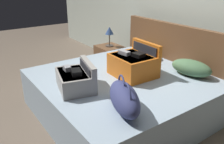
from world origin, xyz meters
TOP-DOWN VIEW (x-y plane):
  - ground_plane at (0.00, 0.00)m, footprint 12.00×12.00m
  - back_wall at (0.00, 1.65)m, footprint 8.00×0.10m
  - bed at (0.00, 0.40)m, footprint 1.94×1.87m
  - headboard at (0.00, 1.38)m, footprint 1.98×0.08m
  - hard_case_large at (0.04, 0.55)m, footprint 0.51×0.46m
  - hard_case_medium at (-0.04, -0.20)m, footprint 0.55×0.46m
  - duffel_bag at (0.62, -0.05)m, footprint 0.64×0.45m
  - pillow_near_headboard at (0.44, 1.13)m, footprint 0.55×0.36m
  - pillow_center_head at (-0.43, 1.16)m, footprint 0.52×0.29m
  - nightstand at (-1.25, 1.09)m, footprint 0.44×0.40m
  - table_lamp at (-1.25, 1.09)m, footprint 0.15×0.15m

SIDE VIEW (x-z plane):
  - ground_plane at x=0.00m, z-range 0.00..0.00m
  - nightstand at x=-1.25m, z-range 0.00..0.47m
  - bed at x=0.00m, z-range 0.00..0.49m
  - headboard at x=0.00m, z-range 0.00..1.01m
  - pillow_center_head at x=-0.43m, z-range 0.49..0.64m
  - pillow_near_headboard at x=0.44m, z-range 0.49..0.68m
  - hard_case_medium at x=-0.04m, z-range 0.45..0.75m
  - duffel_bag at x=0.62m, z-range 0.46..0.77m
  - hard_case_large at x=0.04m, z-range 0.44..0.84m
  - table_lamp at x=-1.25m, z-range 0.55..0.89m
  - back_wall at x=0.00m, z-range 0.00..2.60m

